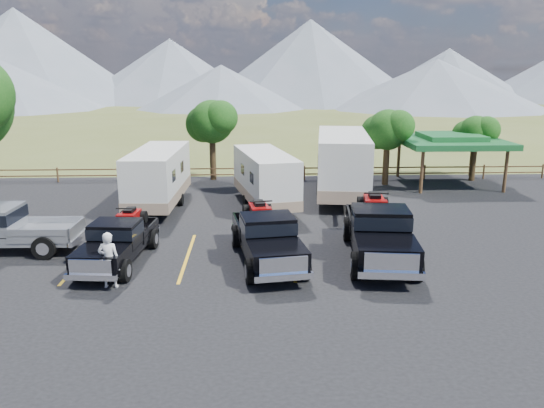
{
  "coord_description": "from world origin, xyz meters",
  "views": [
    {
      "loc": [
        0.54,
        -15.62,
        7.12
      ],
      "look_at": [
        1.39,
        6.07,
        1.6
      ],
      "focal_mm": 35.0,
      "sensor_mm": 36.0,
      "label": 1
    }
  ],
  "objects_px": {
    "trailer_left": "(159,177)",
    "trailer_center": "(265,179)",
    "trailer_right": "(342,164)",
    "person_a": "(109,260)",
    "pickup_silver": "(3,228)",
    "rig_right": "(379,230)",
    "pavilion": "(450,141)",
    "rig_center": "(267,236)",
    "rig_left": "(118,240)"
  },
  "relations": [
    {
      "from": "pavilion",
      "to": "rig_right",
      "type": "distance_m",
      "value": 15.44
    },
    {
      "from": "rig_center",
      "to": "rig_right",
      "type": "distance_m",
      "value": 4.33
    },
    {
      "from": "pavilion",
      "to": "rig_center",
      "type": "xyz_separation_m",
      "value": [
        -11.92,
        -13.55,
        -1.75
      ]
    },
    {
      "from": "pavilion",
      "to": "rig_center",
      "type": "bearing_deg",
      "value": -131.33
    },
    {
      "from": "rig_center",
      "to": "pavilion",
      "type": "bearing_deg",
      "value": 40.06
    },
    {
      "from": "rig_right",
      "to": "trailer_center",
      "type": "relative_size",
      "value": 0.84
    },
    {
      "from": "pavilion",
      "to": "rig_left",
      "type": "bearing_deg",
      "value": -142.37
    },
    {
      "from": "rig_right",
      "to": "rig_left",
      "type": "bearing_deg",
      "value": -172.72
    },
    {
      "from": "rig_center",
      "to": "person_a",
      "type": "xyz_separation_m",
      "value": [
        -5.29,
        -2.35,
        -0.03
      ]
    },
    {
      "from": "trailer_left",
      "to": "trailer_right",
      "type": "height_order",
      "value": "trailer_right"
    },
    {
      "from": "rig_right",
      "to": "trailer_left",
      "type": "xyz_separation_m",
      "value": [
        -9.74,
        8.14,
        0.5
      ]
    },
    {
      "from": "rig_left",
      "to": "trailer_left",
      "type": "relative_size",
      "value": 0.64
    },
    {
      "from": "rig_left",
      "to": "rig_center",
      "type": "relative_size",
      "value": 0.88
    },
    {
      "from": "rig_right",
      "to": "trailer_left",
      "type": "bearing_deg",
      "value": 146.56
    },
    {
      "from": "pavilion",
      "to": "rig_center",
      "type": "distance_m",
      "value": 18.14
    },
    {
      "from": "rig_left",
      "to": "rig_right",
      "type": "xyz_separation_m",
      "value": [
        9.89,
        0.15,
        0.21
      ]
    },
    {
      "from": "trailer_left",
      "to": "trailer_center",
      "type": "xyz_separation_m",
      "value": [
        5.58,
        -0.09,
        -0.09
      ]
    },
    {
      "from": "trailer_right",
      "to": "person_a",
      "type": "bearing_deg",
      "value": -120.59
    },
    {
      "from": "trailer_right",
      "to": "rig_left",
      "type": "bearing_deg",
      "value": -127.43
    },
    {
      "from": "rig_left",
      "to": "pickup_silver",
      "type": "height_order",
      "value": "pickup_silver"
    },
    {
      "from": "rig_center",
      "to": "pickup_silver",
      "type": "distance_m",
      "value": 10.56
    },
    {
      "from": "rig_right",
      "to": "pavilion",
      "type": "bearing_deg",
      "value": 66.78
    },
    {
      "from": "trailer_right",
      "to": "pickup_silver",
      "type": "bearing_deg",
      "value": -142.28
    },
    {
      "from": "pavilion",
      "to": "rig_left",
      "type": "distance_m",
      "value": 22.16
    },
    {
      "from": "rig_right",
      "to": "trailer_left",
      "type": "relative_size",
      "value": 0.8
    },
    {
      "from": "rig_left",
      "to": "trailer_left",
      "type": "xyz_separation_m",
      "value": [
        0.15,
        8.29,
        0.72
      ]
    },
    {
      "from": "pickup_silver",
      "to": "rig_right",
      "type": "bearing_deg",
      "value": 86.33
    },
    {
      "from": "pickup_silver",
      "to": "person_a",
      "type": "distance_m",
      "value": 6.42
    },
    {
      "from": "pavilion",
      "to": "trailer_left",
      "type": "bearing_deg",
      "value": -163.31
    },
    {
      "from": "trailer_center",
      "to": "person_a",
      "type": "distance_m",
      "value": 11.95
    },
    {
      "from": "pavilion",
      "to": "trailer_center",
      "type": "distance_m",
      "value": 12.95
    },
    {
      "from": "rig_right",
      "to": "trailer_center",
      "type": "distance_m",
      "value": 9.07
    },
    {
      "from": "trailer_right",
      "to": "person_a",
      "type": "xyz_separation_m",
      "value": [
        -9.86,
        -12.56,
        -0.93
      ]
    },
    {
      "from": "rig_right",
      "to": "trailer_right",
      "type": "bearing_deg",
      "value": 95.05
    },
    {
      "from": "rig_left",
      "to": "pavilion",
      "type": "bearing_deg",
      "value": 43.05
    },
    {
      "from": "rig_right",
      "to": "person_a",
      "type": "bearing_deg",
      "value": -158.67
    },
    {
      "from": "pavilion",
      "to": "rig_right",
      "type": "height_order",
      "value": "pavilion"
    },
    {
      "from": "rig_left",
      "to": "trailer_center",
      "type": "height_order",
      "value": "trailer_center"
    },
    {
      "from": "rig_left",
      "to": "person_a",
      "type": "relative_size",
      "value": 2.92
    },
    {
      "from": "rig_left",
      "to": "rig_center",
      "type": "bearing_deg",
      "value": 4.71
    },
    {
      "from": "pavilion",
      "to": "pickup_silver",
      "type": "relative_size",
      "value": 1.0
    },
    {
      "from": "pavilion",
      "to": "trailer_right",
      "type": "distance_m",
      "value": 8.12
    },
    {
      "from": "trailer_left",
      "to": "person_a",
      "type": "relative_size",
      "value": 4.56
    },
    {
      "from": "trailer_right",
      "to": "trailer_left",
      "type": "bearing_deg",
      "value": -161.92
    },
    {
      "from": "trailer_center",
      "to": "person_a",
      "type": "relative_size",
      "value": 4.32
    },
    {
      "from": "pavilion",
      "to": "pickup_silver",
      "type": "height_order",
      "value": "pavilion"
    },
    {
      "from": "rig_left",
      "to": "trailer_right",
      "type": "bearing_deg",
      "value": 50.42
    },
    {
      "from": "pickup_silver",
      "to": "person_a",
      "type": "bearing_deg",
      "value": 54.63
    },
    {
      "from": "pavilion",
      "to": "trailer_left",
      "type": "xyz_separation_m",
      "value": [
        -17.34,
        -5.2,
        -1.15
      ]
    },
    {
      "from": "pavilion",
      "to": "pickup_silver",
      "type": "bearing_deg",
      "value": -151.65
    }
  ]
}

